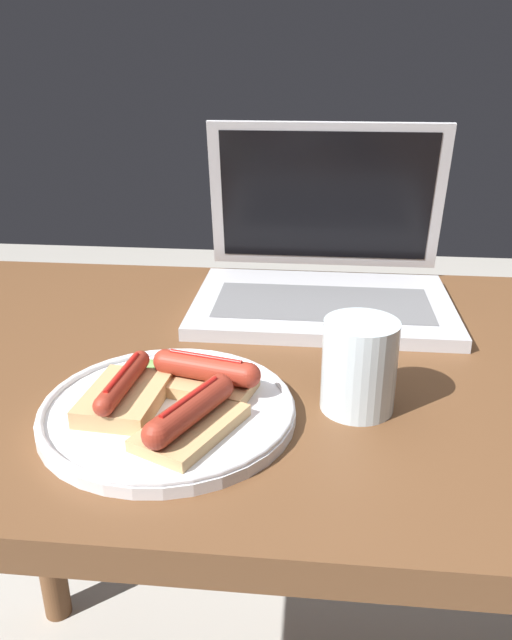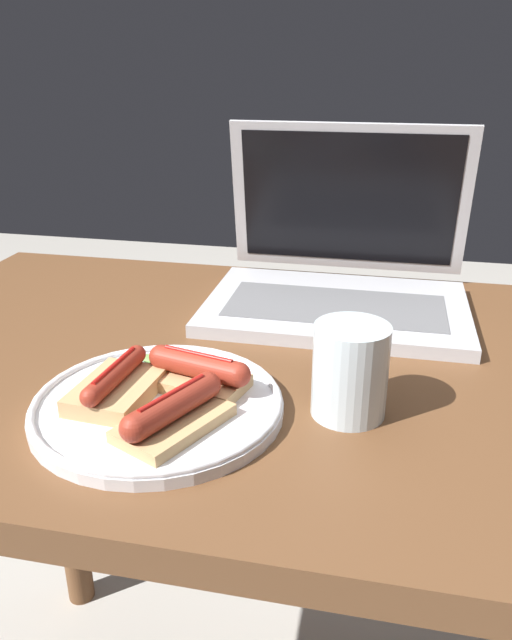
# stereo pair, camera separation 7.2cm
# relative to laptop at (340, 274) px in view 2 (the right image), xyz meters

# --- Properties ---
(desk) EXTENTS (1.36, 0.67, 0.77)m
(desk) POSITION_rel_laptop_xyz_m (0.07, -0.20, -0.15)
(desk) COLOR brown
(desk) RESTS_ON ground_plane
(laptop) EXTENTS (0.37, 0.30, 0.25)m
(laptop) POSITION_rel_laptop_xyz_m (0.00, 0.00, 0.00)
(laptop) COLOR #B7B7BC
(laptop) RESTS_ON desk
(plate) EXTENTS (0.26, 0.26, 0.02)m
(plate) POSITION_rel_laptop_xyz_m (-0.16, -0.35, -0.04)
(plate) COLOR silver
(plate) RESTS_ON desk
(sausage_toast_left) EXTENTS (0.08, 0.12, 0.04)m
(sausage_toast_left) POSITION_rel_laptop_xyz_m (-0.20, -0.35, -0.02)
(sausage_toast_left) COLOR tan
(sausage_toast_left) RESTS_ON plate
(sausage_toast_middle) EXTENTS (0.12, 0.08, 0.04)m
(sausage_toast_middle) POSITION_rel_laptop_xyz_m (-0.12, -0.31, -0.02)
(sausage_toast_middle) COLOR tan
(sausage_toast_middle) RESTS_ON plate
(sausage_toast_right) EXTENTS (0.11, 0.13, 0.04)m
(sausage_toast_right) POSITION_rel_laptop_xyz_m (-0.12, -0.39, -0.02)
(sausage_toast_right) COLOR tan
(sausage_toast_right) RESTS_ON plate
(salad_pile) EXTENTS (0.09, 0.07, 0.01)m
(salad_pile) POSITION_rel_laptop_xyz_m (-0.17, -0.28, -0.03)
(salad_pile) COLOR #4C8E3D
(salad_pile) RESTS_ON plate
(drinking_glass) EXTENTS (0.08, 0.08, 0.10)m
(drinking_glass) POSITION_rel_laptop_xyz_m (0.04, -0.31, 0.00)
(drinking_glass) COLOR silver
(drinking_glass) RESTS_ON desk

